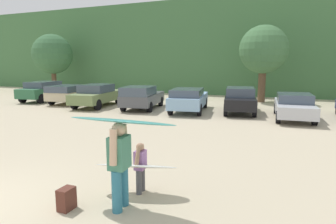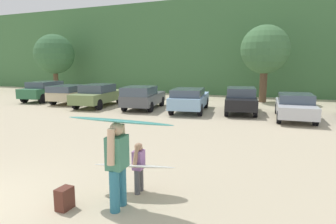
{
  "view_description": "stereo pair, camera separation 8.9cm",
  "coord_description": "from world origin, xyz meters",
  "px_view_note": "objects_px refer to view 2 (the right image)",
  "views": [
    {
      "loc": [
        5.93,
        -3.58,
        2.91
      ],
      "look_at": [
        1.66,
        6.7,
        1.07
      ],
      "focal_mm": 31.47,
      "sensor_mm": 36.0,
      "label": 1
    },
    {
      "loc": [
        6.01,
        -3.55,
        2.91
      ],
      "look_at": [
        1.66,
        6.7,
        1.07
      ],
      "focal_mm": 31.47,
      "sensor_mm": 36.0,
      "label": 2
    }
  ],
  "objects_px": {
    "parked_car_dark_gray": "(143,97)",
    "parked_car_sky_blue": "(189,99)",
    "parked_car_black": "(241,99)",
    "parked_car_silver": "(295,106)",
    "backpack_dropped": "(65,199)",
    "parked_car_forest_green": "(45,90)",
    "surfboard_white": "(134,166)",
    "person_child": "(139,165)",
    "parked_car_olive_green": "(99,95)",
    "surfboard_teal": "(118,121)",
    "person_adult": "(117,161)",
    "parked_car_champagne": "(73,93)"
  },
  "relations": [
    {
      "from": "surfboard_teal",
      "to": "backpack_dropped",
      "type": "height_order",
      "value": "surfboard_teal"
    },
    {
      "from": "parked_car_olive_green",
      "to": "surfboard_teal",
      "type": "xyz_separation_m",
      "value": [
        9.09,
        -11.74,
        0.99
      ]
    },
    {
      "from": "parked_car_dark_gray",
      "to": "person_adult",
      "type": "xyz_separation_m",
      "value": [
        5.74,
        -11.93,
        0.21
      ]
    },
    {
      "from": "parked_car_dark_gray",
      "to": "backpack_dropped",
      "type": "xyz_separation_m",
      "value": [
        4.76,
        -12.39,
        -0.57
      ]
    },
    {
      "from": "parked_car_black",
      "to": "surfboard_white",
      "type": "xyz_separation_m",
      "value": [
        -0.34,
        -12.2,
        -0.16
      ]
    },
    {
      "from": "parked_car_olive_green",
      "to": "backpack_dropped",
      "type": "bearing_deg",
      "value": -154.3
    },
    {
      "from": "parked_car_sky_blue",
      "to": "backpack_dropped",
      "type": "height_order",
      "value": "parked_car_sky_blue"
    },
    {
      "from": "parked_car_olive_green",
      "to": "surfboard_white",
      "type": "height_order",
      "value": "parked_car_olive_green"
    },
    {
      "from": "surfboard_teal",
      "to": "backpack_dropped",
      "type": "xyz_separation_m",
      "value": [
        -0.96,
        -0.56,
        -1.57
      ]
    },
    {
      "from": "parked_car_champagne",
      "to": "person_adult",
      "type": "distance_m",
      "value": 17.29
    },
    {
      "from": "parked_car_olive_green",
      "to": "person_child",
      "type": "bearing_deg",
      "value": -148.11
    },
    {
      "from": "parked_car_silver",
      "to": "surfboard_white",
      "type": "distance_m",
      "value": 11.73
    },
    {
      "from": "parked_car_forest_green",
      "to": "parked_car_black",
      "type": "relative_size",
      "value": 0.99
    },
    {
      "from": "surfboard_teal",
      "to": "parked_car_sky_blue",
      "type": "bearing_deg",
      "value": -78.82
    },
    {
      "from": "parked_car_black",
      "to": "person_adult",
      "type": "distance_m",
      "value": 12.95
    },
    {
      "from": "person_adult",
      "to": "person_child",
      "type": "height_order",
      "value": "person_adult"
    },
    {
      "from": "parked_car_olive_green",
      "to": "surfboard_teal",
      "type": "relative_size",
      "value": 2.08
    },
    {
      "from": "backpack_dropped",
      "to": "parked_car_forest_green",
      "type": "bearing_deg",
      "value": 136.37
    },
    {
      "from": "parked_car_dark_gray",
      "to": "parked_car_sky_blue",
      "type": "relative_size",
      "value": 0.91
    },
    {
      "from": "parked_car_dark_gray",
      "to": "parked_car_sky_blue",
      "type": "distance_m",
      "value": 3.11
    },
    {
      "from": "parked_car_black",
      "to": "backpack_dropped",
      "type": "xyz_separation_m",
      "value": [
        -1.29,
        -13.4,
        -0.58
      ]
    },
    {
      "from": "surfboard_teal",
      "to": "surfboard_white",
      "type": "bearing_deg",
      "value": -89.52
    },
    {
      "from": "surfboard_teal",
      "to": "backpack_dropped",
      "type": "relative_size",
      "value": 5.25
    },
    {
      "from": "parked_car_forest_green",
      "to": "backpack_dropped",
      "type": "relative_size",
      "value": 9.66
    },
    {
      "from": "parked_car_black",
      "to": "surfboard_white",
      "type": "bearing_deg",
      "value": 168.41
    },
    {
      "from": "parked_car_champagne",
      "to": "surfboard_teal",
      "type": "height_order",
      "value": "surfboard_teal"
    },
    {
      "from": "parked_car_silver",
      "to": "surfboard_white",
      "type": "bearing_deg",
      "value": 158.98
    },
    {
      "from": "person_child",
      "to": "surfboard_white",
      "type": "bearing_deg",
      "value": 54.04
    },
    {
      "from": "person_adult",
      "to": "person_child",
      "type": "bearing_deg",
      "value": -97.01
    },
    {
      "from": "surfboard_teal",
      "to": "parked_car_olive_green",
      "type": "bearing_deg",
      "value": -53.34
    },
    {
      "from": "parked_car_champagne",
      "to": "backpack_dropped",
      "type": "bearing_deg",
      "value": -150.48
    },
    {
      "from": "parked_car_dark_gray",
      "to": "surfboard_white",
      "type": "relative_size",
      "value": 2.31
    },
    {
      "from": "parked_car_black",
      "to": "backpack_dropped",
      "type": "distance_m",
      "value": 13.47
    },
    {
      "from": "parked_car_silver",
      "to": "person_child",
      "type": "height_order",
      "value": "parked_car_silver"
    },
    {
      "from": "parked_car_sky_blue",
      "to": "surfboard_white",
      "type": "xyz_separation_m",
      "value": [
        2.6,
        -11.39,
        -0.14
      ]
    },
    {
      "from": "parked_car_champagne",
      "to": "parked_car_dark_gray",
      "type": "bearing_deg",
      "value": -106.06
    },
    {
      "from": "parked_car_forest_green",
      "to": "parked_car_black",
      "type": "xyz_separation_m",
      "value": [
        15.11,
        0.22,
        -0.03
      ]
    },
    {
      "from": "person_child",
      "to": "parked_car_sky_blue",
      "type": "bearing_deg",
      "value": -82.35
    },
    {
      "from": "parked_car_olive_green",
      "to": "surfboard_teal",
      "type": "height_order",
      "value": "surfboard_teal"
    },
    {
      "from": "parked_car_forest_green",
      "to": "parked_car_black",
      "type": "distance_m",
      "value": 15.11
    },
    {
      "from": "parked_car_silver",
      "to": "surfboard_white",
      "type": "xyz_separation_m",
      "value": [
        -3.32,
        -11.25,
        -0.06
      ]
    },
    {
      "from": "parked_car_sky_blue",
      "to": "parked_car_black",
      "type": "distance_m",
      "value": 3.05
    },
    {
      "from": "parked_car_forest_green",
      "to": "parked_car_sky_blue",
      "type": "bearing_deg",
      "value": -99.47
    },
    {
      "from": "parked_car_sky_blue",
      "to": "backpack_dropped",
      "type": "distance_m",
      "value": 12.7
    },
    {
      "from": "parked_car_black",
      "to": "parked_car_silver",
      "type": "bearing_deg",
      "value": -117.84
    },
    {
      "from": "parked_car_champagne",
      "to": "person_child",
      "type": "bearing_deg",
      "value": -145.01
    },
    {
      "from": "parked_car_sky_blue",
      "to": "surfboard_teal",
      "type": "bearing_deg",
      "value": -177.2
    },
    {
      "from": "parked_car_champagne",
      "to": "person_child",
      "type": "relative_size",
      "value": 4.1
    },
    {
      "from": "parked_car_silver",
      "to": "parked_car_champagne",
      "type": "bearing_deg",
      "value": 83.38
    },
    {
      "from": "parked_car_olive_green",
      "to": "parked_car_black",
      "type": "relative_size",
      "value": 1.12
    }
  ]
}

